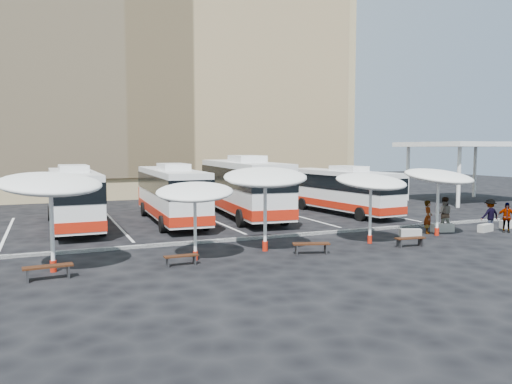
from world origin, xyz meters
name	(u,v)px	position (x,y,z in m)	size (l,w,h in m)	color
ground	(261,241)	(0.00, 0.00, 0.00)	(120.00, 120.00, 0.00)	black
sandstone_building	(143,74)	(0.00, 31.87, 12.63)	(42.00, 18.25, 29.60)	tan
service_canopy	(469,146)	(24.00, 10.00, 4.87)	(10.00, 8.00, 5.20)	white
curb_divider	(257,238)	(0.00, 0.50, 0.07)	(34.00, 0.25, 0.15)	black
bay_lines	(212,220)	(0.00, 8.00, 0.01)	(24.15, 12.00, 0.01)	white
bus_0	(73,195)	(-8.46, 8.39, 1.90)	(2.83, 11.72, 3.71)	white
bus_1	(171,192)	(-2.68, 8.15, 1.91)	(3.09, 11.85, 3.73)	white
bus_2	(242,185)	(2.38, 8.69, 2.15)	(3.93, 13.42, 4.20)	white
bus_3	(340,189)	(9.45, 7.52, 1.76)	(3.29, 11.01, 3.44)	white
sunshade_0	(50,184)	(-9.76, -2.80, 3.32)	(4.70, 4.73, 3.91)	white
sunshade_1	(195,192)	(-4.25, -2.94, 2.85)	(4.14, 4.16, 3.35)	white
sunshade_2	(265,177)	(-0.82, -2.37, 3.35)	(4.86, 4.89, 3.94)	white
sunshade_3	(371,182)	(4.66, -2.71, 3.03)	(3.55, 3.60, 3.57)	white
sunshade_4	(439,177)	(9.28, -2.28, 3.16)	(4.10, 4.14, 3.72)	white
wood_bench_0	(48,269)	(-9.95, -3.95, 0.39)	(1.71, 0.57, 0.51)	black
wood_bench_1	(181,258)	(-5.05, -3.67, 0.32)	(1.37, 0.37, 0.42)	black
wood_bench_2	(311,246)	(0.77, -3.80, 0.38)	(1.69, 0.92, 0.50)	black
wood_bench_3	(410,240)	(5.88, -4.20, 0.35)	(1.51, 0.54, 0.45)	black
conc_bench_0	(410,233)	(7.73, -2.02, 0.21)	(1.11, 0.37, 0.42)	gray
conc_bench_1	(442,228)	(10.42, -1.48, 0.23)	(1.24, 0.41, 0.46)	gray
conc_bench_2	(485,228)	(12.69, -2.37, 0.21)	(1.12, 0.37, 0.42)	gray
conc_bench_3	(510,224)	(15.10, -1.95, 0.22)	(1.18, 0.39, 0.44)	gray
passenger_0	(428,217)	(9.29, -1.59, 0.91)	(0.67, 0.44, 1.83)	black
passenger_1	(445,214)	(10.79, -1.23, 0.97)	(0.94, 0.73, 1.93)	black
passenger_2	(506,217)	(13.56, -2.98, 0.84)	(0.98, 0.41, 1.67)	black
passenger_3	(490,214)	(13.43, -1.98, 0.89)	(1.15, 0.66, 1.77)	black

